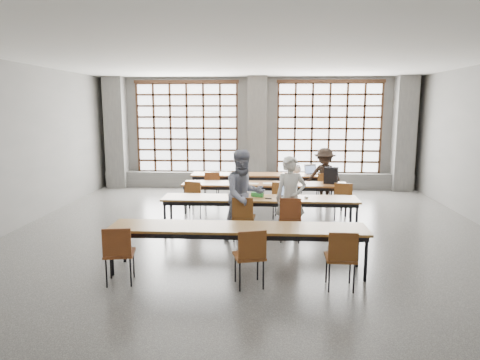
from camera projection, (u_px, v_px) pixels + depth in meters
The scene contains 40 objects.
floor at pixel (251, 237), 8.52m from camera, with size 11.00×11.00×0.00m, color #474745.
ceiling at pixel (252, 56), 7.93m from camera, with size 11.00×11.00×0.00m, color silver.
wall_back at pixel (257, 133), 13.64m from camera, with size 10.00×10.00×0.00m, color #5E5E5C.
wall_front at pixel (224, 232), 2.82m from camera, with size 10.00×10.00×0.00m, color #5E5E5C.
wall_left at pixel (1, 148), 8.53m from camera, with size 11.00×11.00×0.00m, color #5E5E5C.
column_left at pixel (116, 133), 13.63m from camera, with size 0.60×0.55×3.50m, color #51514E.
column_mid at pixel (257, 133), 13.36m from camera, with size 0.60×0.55×3.50m, color #51514E.
column_right at pixel (404, 134), 13.10m from camera, with size 0.60×0.55×3.50m, color #51514E.
window_left at pixel (187, 128), 13.67m from camera, with size 3.32×0.12×3.00m.
window_right at pixel (329, 129), 13.40m from camera, with size 3.32×0.12×3.00m.
sill_ledge at pixel (257, 180), 13.70m from camera, with size 9.80×0.35×0.50m, color #51514E.
desk_row_a at pixel (264, 176), 11.87m from camera, with size 4.00×0.70×0.73m.
desk_row_b at pixel (265, 186), 10.43m from camera, with size 4.00×0.70×0.73m.
desk_row_c at pixel (260, 201), 8.79m from camera, with size 4.00×0.70×0.73m.
desk_row_d at pixel (238, 230), 6.66m from camera, with size 4.00×0.70×0.73m.
chair_back_left at pixel (212, 184), 11.36m from camera, with size 0.51×0.51×0.88m.
chair_back_mid at pixel (293, 185), 11.23m from camera, with size 0.52×0.52×0.88m.
chair_back_right at pixel (325, 186), 11.18m from camera, with size 0.42×0.43×0.88m.
chair_mid_left at pixel (195, 195), 9.94m from camera, with size 0.51×0.51×0.88m.
chair_mid_centre at pixel (281, 196), 9.82m from camera, with size 0.49×0.49×0.88m.
chair_mid_right at pixel (343, 197), 9.73m from camera, with size 0.49×0.49×0.88m.
chair_front_left at pixel (243, 214), 8.21m from camera, with size 0.45×0.45×0.88m.
chair_front_right at pixel (290, 215), 8.16m from camera, with size 0.45×0.45×0.88m.
chair_near_left at pixel (119, 249), 6.17m from camera, with size 0.49×0.49×0.88m.
chair_near_mid at pixel (250, 252), 6.06m from camera, with size 0.51×0.52×0.88m.
chair_near_right at pixel (341, 254), 5.98m from camera, with size 0.43×0.44×0.88m.
student_male at pixel (291, 199), 8.24m from camera, with size 0.60×0.39×1.64m, color silver.
student_female at pixel (244, 195), 8.28m from camera, with size 0.86×0.67×1.76m, color #19214B.
student_back at pixel (324, 177), 11.27m from camera, with size 0.97×0.56×1.51m, color black.
laptop_front at pixel (288, 194), 8.84m from camera, with size 0.45×0.42×0.26m.
laptop_back at pixel (312, 172), 11.87m from camera, with size 0.45×0.42×0.26m.
mouse at pixel (306, 197), 8.70m from camera, with size 0.10×0.06×0.04m, color silver.
green_box at pixel (257, 195), 8.85m from camera, with size 0.25×0.09×0.09m, color #2C8734.
phone at pixel (269, 198), 8.67m from camera, with size 0.13×0.06×0.01m, color black.
paper_sheet_a at pixel (240, 183), 10.51m from camera, with size 0.30×0.21×0.00m, color silver.
paper_sheet_b at pixel (252, 183), 10.39m from camera, with size 0.30×0.21×0.00m, color silver.
paper_sheet_c at pixel (269, 183), 10.42m from camera, with size 0.30×0.21×0.00m, color white.
backpack at pixel (331, 175), 10.34m from camera, with size 0.32×0.20×0.40m, color black.
plastic_bag at pixel (296, 169), 11.83m from camera, with size 0.26×0.21×0.29m, color silver.
red_pouch at pixel (120, 250), 6.25m from camera, with size 0.20×0.08×0.06m, color #B21516.
Camera 1 is at (0.27, -8.21, 2.56)m, focal length 32.00 mm.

